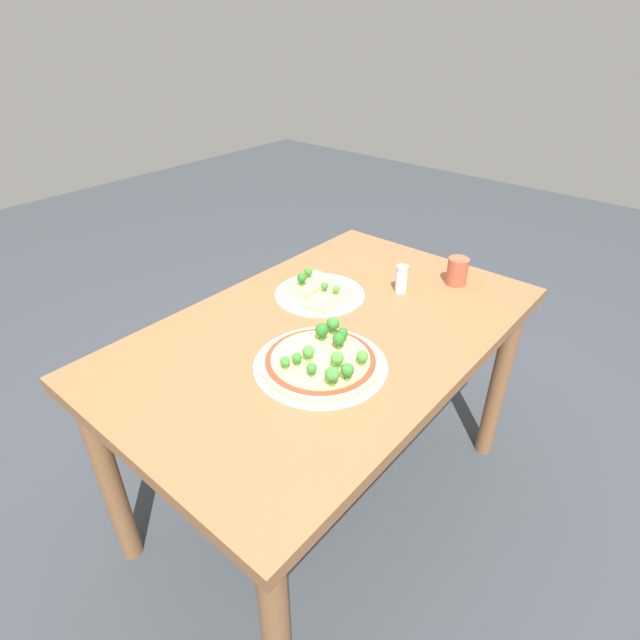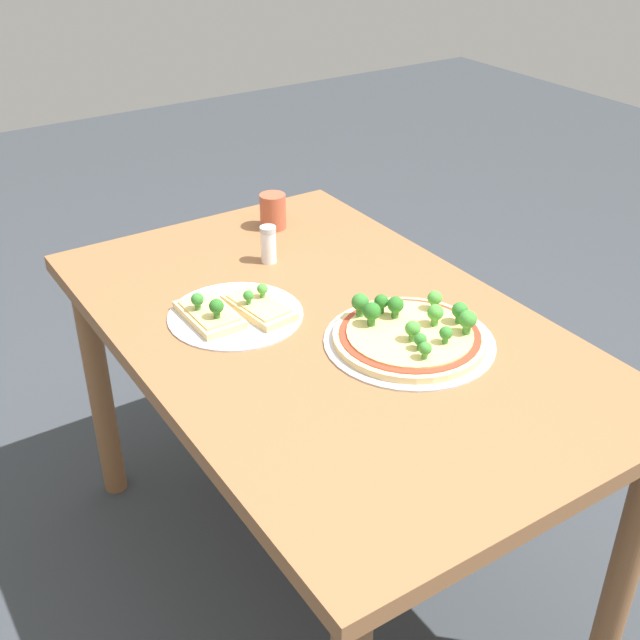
% 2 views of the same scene
% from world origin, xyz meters
% --- Properties ---
extents(ground_plane, '(8.00, 8.00, 0.00)m').
position_xyz_m(ground_plane, '(0.00, 0.00, 0.00)').
color(ground_plane, '#33383D').
extents(dining_table, '(1.24, 0.78, 0.70)m').
position_xyz_m(dining_table, '(0.00, 0.00, 0.61)').
color(dining_table, brown).
rests_on(dining_table, ground_plane).
extents(pizza_tray_whole, '(0.33, 0.33, 0.07)m').
position_xyz_m(pizza_tray_whole, '(0.14, 0.10, 0.72)').
color(pizza_tray_whole, silver).
rests_on(pizza_tray_whole, dining_table).
extents(pizza_tray_slice, '(0.28, 0.28, 0.07)m').
position_xyz_m(pizza_tray_slice, '(-0.13, -0.14, 0.72)').
color(pizza_tray_slice, silver).
rests_on(pizza_tray_slice, dining_table).
extents(drinking_cup, '(0.07, 0.07, 0.09)m').
position_xyz_m(drinking_cup, '(-0.47, 0.15, 0.75)').
color(drinking_cup, '#AD5138').
rests_on(drinking_cup, dining_table).
extents(condiment_shaker, '(0.04, 0.04, 0.09)m').
position_xyz_m(condiment_shaker, '(-0.31, 0.04, 0.75)').
color(condiment_shaker, silver).
rests_on(condiment_shaker, dining_table).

